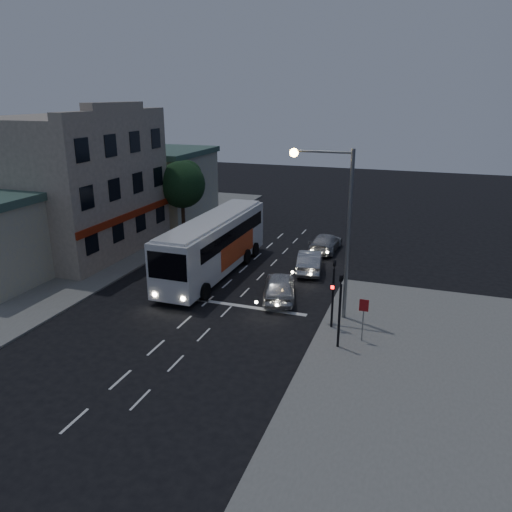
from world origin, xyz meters
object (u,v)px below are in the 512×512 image
at_px(tour_bus, 214,244).
at_px(regulatory_sign, 363,313).
at_px(traffic_signal_main, 333,286).
at_px(streetlight, 337,215).
at_px(car_sedan_a, 310,261).
at_px(traffic_signal_side, 340,302).
at_px(car_suv, 279,286).
at_px(car_sedan_b, 326,243).
at_px(street_tree, 182,182).

relative_size(tour_bus, regulatory_sign, 5.79).
relative_size(traffic_signal_main, regulatory_sign, 1.86).
bearing_deg(regulatory_sign, streetlight, 128.75).
distance_m(car_sedan_a, traffic_signal_side, 11.15).
bearing_deg(regulatory_sign, car_suv, 143.47).
distance_m(car_sedan_b, traffic_signal_main, 13.73).
height_order(tour_bus, traffic_signal_main, traffic_signal_main).
bearing_deg(car_sedan_a, tour_bus, 13.73).
distance_m(tour_bus, traffic_signal_main, 10.84).
distance_m(traffic_signal_side, streetlight, 4.84).
bearing_deg(streetlight, traffic_signal_main, -79.80).
height_order(traffic_signal_main, regulatory_sign, traffic_signal_main).
height_order(traffic_signal_side, street_tree, street_tree).
bearing_deg(traffic_signal_main, car_suv, 141.13).
height_order(car_sedan_a, car_sedan_b, car_sedan_a).
distance_m(car_sedan_a, streetlight, 9.02).
bearing_deg(street_tree, car_suv, -42.95).
bearing_deg(street_tree, regulatory_sign, -41.08).
relative_size(regulatory_sign, street_tree, 0.35).
xyz_separation_m(car_sedan_a, traffic_signal_main, (3.14, -8.36, 1.68)).
distance_m(tour_bus, car_sedan_a, 6.70).
distance_m(streetlight, street_tree, 20.19).
distance_m(car_suv, car_sedan_b, 10.27).
bearing_deg(car_sedan_a, street_tree, -34.33).
bearing_deg(regulatory_sign, street_tree, 138.92).
height_order(car_sedan_a, regulatory_sign, regulatory_sign).
relative_size(traffic_signal_main, traffic_signal_side, 1.00).
bearing_deg(tour_bus, traffic_signal_side, -37.82).
height_order(car_suv, car_sedan_b, car_suv).
height_order(car_sedan_a, traffic_signal_side, traffic_signal_side).
height_order(car_suv, traffic_signal_main, traffic_signal_main).
height_order(car_sedan_b, traffic_signal_main, traffic_signal_main).
relative_size(traffic_signal_side, streetlight, 0.46).
height_order(car_suv, streetlight, streetlight).
distance_m(car_sedan_a, traffic_signal_main, 9.09).
height_order(traffic_signal_side, streetlight, streetlight).
distance_m(tour_bus, streetlight, 10.56).
relative_size(car_suv, traffic_signal_main, 1.13).
height_order(car_sedan_a, street_tree, street_tree).
relative_size(car_suv, streetlight, 0.51).
xyz_separation_m(tour_bus, street_tree, (-6.64, 8.46, 2.39)).
relative_size(traffic_signal_side, regulatory_sign, 1.86).
height_order(car_suv, car_sedan_a, car_suv).
distance_m(tour_bus, street_tree, 11.02).
bearing_deg(street_tree, traffic_signal_main, -42.03).
xyz_separation_m(car_suv, regulatory_sign, (5.45, -4.04, 0.81)).
relative_size(car_sedan_a, regulatory_sign, 2.03).
xyz_separation_m(car_sedan_a, regulatory_sign, (4.84, -9.37, 0.86)).
height_order(regulatory_sign, streetlight, streetlight).
height_order(car_sedan_a, streetlight, streetlight).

